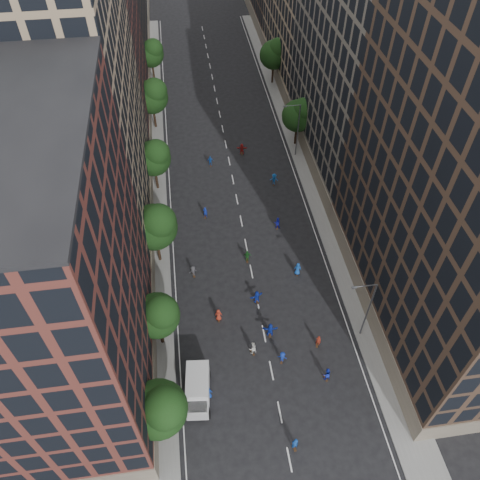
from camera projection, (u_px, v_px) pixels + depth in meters
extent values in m
plane|color=black|center=(233.00, 181.00, 69.98)|extent=(240.00, 240.00, 0.00)
cube|color=slate|center=(152.00, 158.00, 73.84)|extent=(4.00, 105.00, 0.15)
cube|color=slate|center=(300.00, 145.00, 76.12)|extent=(4.00, 105.00, 0.15)
cube|color=#5A2922|center=(44.00, 290.00, 37.66)|extent=(14.00, 22.00, 30.00)
cube|color=#957E61|center=(69.00, 108.00, 52.35)|extent=(14.00, 26.00, 34.00)
cube|color=#5A2922|center=(91.00, 44.00, 70.04)|extent=(14.00, 20.00, 28.00)
cube|color=#402E22|center=(478.00, 186.00, 41.75)|extent=(14.00, 30.00, 36.00)
cube|color=#60594F|center=(369.00, 54.00, 62.38)|extent=(14.00, 28.00, 33.00)
cylinder|color=black|center=(163.00, 425.00, 43.23)|extent=(0.36, 0.36, 3.96)
sphere|color=black|center=(158.00, 409.00, 40.59)|extent=(5.20, 5.20, 5.20)
sphere|color=black|center=(164.00, 408.00, 39.35)|extent=(3.90, 3.90, 3.90)
cylinder|color=black|center=(161.00, 333.00, 50.06)|extent=(0.36, 0.36, 3.70)
sphere|color=black|center=(157.00, 315.00, 47.60)|extent=(4.80, 4.80, 4.80)
sphere|color=black|center=(161.00, 312.00, 46.45)|extent=(3.60, 3.60, 3.60)
cylinder|color=black|center=(158.00, 249.00, 57.95)|extent=(0.36, 0.36, 4.22)
sphere|color=black|center=(154.00, 227.00, 55.13)|extent=(5.60, 5.60, 5.60)
sphere|color=black|center=(159.00, 221.00, 53.79)|extent=(4.20, 4.20, 4.20)
cylinder|color=black|center=(156.00, 178.00, 67.50)|extent=(0.36, 0.36, 3.87)
sphere|color=black|center=(153.00, 158.00, 64.92)|extent=(5.00, 5.00, 5.00)
sphere|color=black|center=(156.00, 153.00, 63.73)|extent=(3.75, 3.75, 3.75)
cylinder|color=black|center=(155.00, 117.00, 78.22)|extent=(0.36, 0.36, 4.05)
sphere|color=black|center=(151.00, 97.00, 75.52)|extent=(5.40, 5.40, 5.40)
sphere|color=black|center=(155.00, 91.00, 74.23)|extent=(4.05, 4.05, 4.05)
cylinder|color=black|center=(153.00, 72.00, 89.09)|extent=(0.36, 0.36, 3.78)
sphere|color=black|center=(151.00, 54.00, 86.57)|extent=(4.80, 4.80, 4.80)
sphere|color=black|center=(153.00, 49.00, 85.42)|extent=(3.60, 3.60, 3.60)
cylinder|color=black|center=(296.00, 134.00, 75.06)|extent=(0.36, 0.36, 3.74)
sphere|color=black|center=(298.00, 116.00, 72.57)|extent=(5.00, 5.00, 5.00)
sphere|color=black|center=(303.00, 110.00, 71.37)|extent=(3.75, 3.75, 3.75)
cylinder|color=black|center=(273.00, 73.00, 88.45)|extent=(0.36, 0.36, 3.96)
sphere|color=black|center=(274.00, 55.00, 85.81)|extent=(5.20, 5.20, 5.20)
sphere|color=black|center=(278.00, 49.00, 84.57)|extent=(3.90, 3.90, 3.90)
cylinder|color=#595B60|center=(368.00, 311.00, 48.83)|extent=(0.18, 0.18, 9.00)
cylinder|color=#595B60|center=(365.00, 286.00, 45.42)|extent=(2.40, 0.12, 0.12)
cube|color=#595B60|center=(354.00, 287.00, 45.35)|extent=(0.50, 0.22, 0.15)
cylinder|color=#595B60|center=(298.00, 131.00, 71.05)|extent=(0.18, 0.18, 9.00)
cylinder|color=#595B60|center=(292.00, 106.00, 67.64)|extent=(2.40, 0.12, 0.12)
cube|color=#595B60|center=(285.00, 106.00, 67.57)|extent=(0.50, 0.22, 0.15)
cube|color=silver|center=(198.00, 384.00, 46.45)|extent=(2.64, 4.07, 2.36)
cube|color=silver|center=(198.00, 409.00, 45.16)|extent=(2.31, 1.93, 1.50)
cube|color=black|center=(197.00, 406.00, 44.65)|extent=(2.06, 1.59, 0.11)
cylinder|color=black|center=(187.00, 415.00, 45.45)|extent=(0.35, 0.84, 0.82)
cylinder|color=black|center=(209.00, 415.00, 45.50)|extent=(0.35, 0.84, 0.82)
cylinder|color=black|center=(189.00, 375.00, 48.29)|extent=(0.35, 0.84, 0.82)
cylinder|color=black|center=(209.00, 375.00, 48.34)|extent=(0.35, 0.84, 0.82)
imported|color=#1642B7|center=(208.00, 393.00, 46.48)|extent=(0.90, 0.60, 1.82)
imported|color=#123D95|center=(295.00, 444.00, 43.12)|extent=(0.72, 0.52, 1.86)
imported|color=#172BBC|center=(326.00, 374.00, 47.84)|extent=(1.00, 0.85, 1.81)
imported|color=#132D9B|center=(282.00, 357.00, 49.31)|extent=(1.13, 0.89, 1.53)
imported|color=#123799|center=(198.00, 365.00, 48.57)|extent=(1.04, 0.55, 1.69)
imported|color=#1531AF|center=(270.00, 330.00, 51.35)|extent=(1.81, 0.75, 1.90)
imported|color=#AD2F1C|center=(218.00, 315.00, 52.78)|extent=(0.87, 0.59, 1.72)
imported|color=maroon|center=(318.00, 341.00, 50.61)|extent=(0.69, 0.59, 1.60)
imported|color=silver|center=(253.00, 348.00, 49.85)|extent=(1.06, 0.94, 1.84)
imported|color=#3E3E43|center=(193.00, 271.00, 57.23)|extent=(1.11, 0.80, 1.54)
imported|color=#1B5C1F|center=(247.00, 256.00, 58.75)|extent=(1.06, 0.50, 1.76)
imported|color=#1631B6|center=(257.00, 297.00, 54.44)|extent=(1.74, 1.08, 1.79)
imported|color=blue|center=(298.00, 269.00, 57.29)|extent=(1.00, 0.77, 1.82)
imported|color=#13299D|center=(205.00, 212.00, 64.19)|extent=(0.72, 0.59, 1.72)
imported|color=#121694|center=(277.00, 223.00, 62.76)|extent=(0.97, 0.82, 1.76)
imported|color=#144DA2|center=(274.00, 179.00, 68.86)|extent=(1.32, 0.93, 1.86)
imported|color=#164FB6|center=(210.00, 161.00, 72.02)|extent=(0.98, 0.47, 1.63)
imported|color=#AE1D1D|center=(242.00, 149.00, 73.95)|extent=(1.75, 0.77, 1.82)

